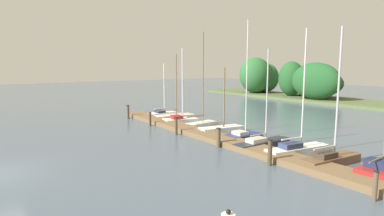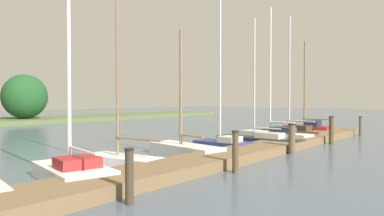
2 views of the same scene
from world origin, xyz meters
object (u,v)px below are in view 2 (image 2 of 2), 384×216
at_px(mooring_piling_5, 361,126).
at_px(sailboat_7, 273,134).
at_px(sailboat_4, 182,148).
at_px(sailboat_9, 306,128).
at_px(sailboat_2, 71,168).
at_px(mooring_piling_1, 129,176).
at_px(mooring_piling_4, 331,130).
at_px(mooring_piling_2, 235,152).
at_px(sailboat_6, 258,139).
at_px(sailboat_8, 292,131).
at_px(sailboat_3, 119,155).
at_px(mooring_piling_3, 292,139).
at_px(sailboat_5, 222,142).

bearing_deg(mooring_piling_5, sailboat_7, 152.12).
bearing_deg(mooring_piling_5, sailboat_4, 165.50).
bearing_deg(sailboat_9, sailboat_2, 86.72).
xyz_separation_m(mooring_piling_1, mooring_piling_4, (13.18, 0.09, 0.10)).
bearing_deg(sailboat_2, mooring_piling_2, -115.65).
bearing_deg(sailboat_4, sailboat_6, -89.22).
xyz_separation_m(sailboat_9, mooring_piling_4, (-4.19, -2.95, 0.30)).
bearing_deg(sailboat_8, sailboat_3, 93.06).
xyz_separation_m(sailboat_2, sailboat_4, (5.17, 0.47, -0.05)).
distance_m(sailboat_7, sailboat_9, 4.61).
relative_size(sailboat_2, sailboat_3, 0.84).
bearing_deg(mooring_piling_2, sailboat_8, 15.35).
bearing_deg(mooring_piling_3, sailboat_5, 103.42).
distance_m(sailboat_6, sailboat_9, 7.00).
bearing_deg(mooring_piling_3, mooring_piling_4, -2.05).
relative_size(sailboat_3, sailboat_8, 1.10).
relative_size(mooring_piling_1, mooring_piling_2, 0.93).
bearing_deg(mooring_piling_5, mooring_piling_2, -179.84).
bearing_deg(sailboat_3, mooring_piling_2, -164.34).
relative_size(sailboat_2, sailboat_7, 0.92).
relative_size(sailboat_2, sailboat_5, 0.81).
bearing_deg(sailboat_8, mooring_piling_1, 107.30).
xyz_separation_m(sailboat_5, sailboat_9, (9.26, -0.17, 0.06)).
relative_size(sailboat_9, mooring_piling_4, 4.33).
xyz_separation_m(sailboat_5, mooring_piling_5, (10.35, -3.16, 0.27)).
height_order(sailboat_3, mooring_piling_4, sailboat_3).
distance_m(sailboat_9, mooring_piling_2, 13.54).
distance_m(sailboat_4, sailboat_8, 9.36).
bearing_deg(sailboat_5, sailboat_4, 86.91).
bearing_deg(sailboat_6, mooring_piling_5, -107.84).
height_order(sailboat_2, mooring_piling_2, sailboat_2).
bearing_deg(mooring_piling_5, mooring_piling_4, 179.55).
distance_m(sailboat_5, sailboat_8, 6.83).
distance_m(sailboat_2, sailboat_5, 7.71).
height_order(mooring_piling_3, mooring_piling_4, mooring_piling_4).
bearing_deg(mooring_piling_2, sailboat_4, 67.40).
relative_size(sailboat_8, mooring_piling_1, 5.97).
bearing_deg(mooring_piling_2, sailboat_2, 142.41).
relative_size(sailboat_4, sailboat_9, 0.83).
bearing_deg(sailboat_8, sailboat_2, 96.30).
bearing_deg(mooring_piling_5, mooring_piling_1, -179.85).
relative_size(sailboat_3, sailboat_6, 1.27).
relative_size(sailboat_3, mooring_piling_5, 6.56).
relative_size(mooring_piling_4, mooring_piling_5, 1.16).
bearing_deg(sailboat_5, mooring_piling_3, -165.86).
relative_size(sailboat_6, mooring_piling_3, 4.97).
height_order(sailboat_5, mooring_piling_2, sailboat_5).
distance_m(mooring_piling_1, mooring_piling_2, 4.17).
height_order(sailboat_3, sailboat_9, sailboat_3).
relative_size(sailboat_8, sailboat_9, 1.19).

